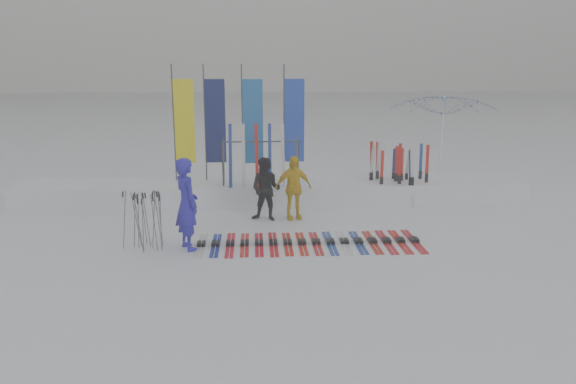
{
  "coord_description": "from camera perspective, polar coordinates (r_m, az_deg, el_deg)",
  "views": [
    {
      "loc": [
        -0.57,
        -10.69,
        3.91
      ],
      "look_at": [
        0.2,
        1.6,
        1.0
      ],
      "focal_mm": 35.0,
      "sensor_mm": 36.0,
      "label": 1
    }
  ],
  "objects": [
    {
      "name": "person_yellow",
      "position": [
        13.96,
        0.53,
        0.43
      ],
      "size": [
        1.01,
        0.6,
        1.61
      ],
      "primitive_type": "imported",
      "rotation": [
        0.0,
        0.0,
        0.23
      ],
      "color": "yellow",
      "rests_on": "ground"
    },
    {
      "name": "feather_flags",
      "position": [
        15.67,
        -5.33,
        7.13
      ],
      "size": [
        3.62,
        0.21,
        3.2
      ],
      "color": "#383A3F",
      "rests_on": "ground"
    },
    {
      "name": "ski_rack",
      "position": [
        15.1,
        -2.82,
        3.65
      ],
      "size": [
        2.04,
        0.8,
        1.23
      ],
      "color": "#383A3F",
      "rests_on": "ground"
    },
    {
      "name": "tent_canopy",
      "position": [
        17.28,
        15.34,
        4.86
      ],
      "size": [
        3.93,
        3.98,
        3.04
      ],
      "primitive_type": "imported",
      "rotation": [
        0.0,
        0.0,
        -0.2
      ],
      "color": "white",
      "rests_on": "ground"
    },
    {
      "name": "person_blue",
      "position": [
        11.88,
        -10.25,
        -1.21
      ],
      "size": [
        0.75,
        0.85,
        1.95
      ],
      "primitive_type": "imported",
      "rotation": [
        0.0,
        0.0,
        2.07
      ],
      "color": "#231DAB",
      "rests_on": "ground"
    },
    {
      "name": "upright_skis",
      "position": [
        15.93,
        10.93,
        1.77
      ],
      "size": [
        1.55,
        0.97,
        1.7
      ],
      "color": "silver",
      "rests_on": "ground"
    },
    {
      "name": "ground",
      "position": [
        11.4,
        -0.51,
        -6.77
      ],
      "size": [
        120.0,
        120.0,
        0.0
      ],
      "primitive_type": "plane",
      "color": "white",
      "rests_on": "ground"
    },
    {
      "name": "snow_bank",
      "position": [
        15.72,
        -1.41,
        0.01
      ],
      "size": [
        14.0,
        1.6,
        0.6
      ],
      "primitive_type": "cube",
      "color": "white",
      "rests_on": "ground"
    },
    {
      "name": "person_black",
      "position": [
        13.87,
        -2.25,
        0.28
      ],
      "size": [
        0.92,
        0.82,
        1.58
      ],
      "primitive_type": "imported",
      "rotation": [
        0.0,
        0.0,
        -0.34
      ],
      "color": "black",
      "rests_on": "ground"
    },
    {
      "name": "pole_cluster",
      "position": [
        12.21,
        -14.26,
        -2.84
      ],
      "size": [
        0.86,
        0.6,
        1.26
      ],
      "color": "#595B60",
      "rests_on": "ground"
    },
    {
      "name": "ski_row",
      "position": [
        12.27,
        2.22,
        -5.12
      ],
      "size": [
        4.83,
        1.67,
        0.07
      ],
      "color": "#BABCC2",
      "rests_on": "ground"
    }
  ]
}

